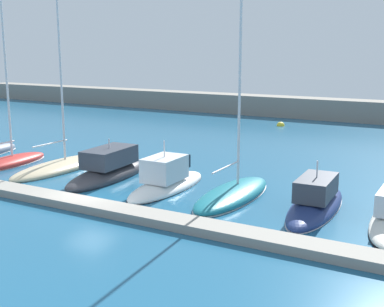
{
  "coord_description": "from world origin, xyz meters",
  "views": [
    {
      "loc": [
        18.56,
        -21.16,
        8.44
      ],
      "look_at": [
        4.66,
        3.53,
        2.52
      ],
      "focal_mm": 47.55,
      "sensor_mm": 36.0,
      "label": 1
    }
  ],
  "objects_px": {
    "sailboat_red_second": "(10,160)",
    "motorboat_charcoal_fourth": "(109,170)",
    "sailboat_sand_third": "(61,165)",
    "motorboat_white_fifth": "(167,181)",
    "mooring_buoy_yellow": "(281,126)",
    "sailboat_teal_sixth": "(233,193)",
    "motorboat_navy_seventh": "(316,202)"
  },
  "relations": [
    {
      "from": "motorboat_white_fifth",
      "to": "sailboat_teal_sixth",
      "type": "distance_m",
      "value": 4.34
    },
    {
      "from": "sailboat_sand_third",
      "to": "motorboat_charcoal_fourth",
      "type": "distance_m",
      "value": 4.66
    },
    {
      "from": "motorboat_white_fifth",
      "to": "mooring_buoy_yellow",
      "type": "xyz_separation_m",
      "value": [
        -2.57,
        27.59,
        -0.44
      ]
    },
    {
      "from": "motorboat_charcoal_fourth",
      "to": "motorboat_navy_seventh",
      "type": "xyz_separation_m",
      "value": [
        13.74,
        0.09,
        -0.16
      ]
    },
    {
      "from": "sailboat_teal_sixth",
      "to": "motorboat_navy_seventh",
      "type": "height_order",
      "value": "sailboat_teal_sixth"
    },
    {
      "from": "sailboat_red_second",
      "to": "motorboat_white_fifth",
      "type": "distance_m",
      "value": 13.4
    },
    {
      "from": "motorboat_white_fifth",
      "to": "mooring_buoy_yellow",
      "type": "relative_size",
      "value": 8.94
    },
    {
      "from": "sailboat_sand_third",
      "to": "motorboat_navy_seventh",
      "type": "bearing_deg",
      "value": -90.86
    },
    {
      "from": "motorboat_white_fifth",
      "to": "motorboat_navy_seventh",
      "type": "relative_size",
      "value": 0.94
    },
    {
      "from": "motorboat_navy_seventh",
      "to": "mooring_buoy_yellow",
      "type": "bearing_deg",
      "value": 20.56
    },
    {
      "from": "sailboat_red_second",
      "to": "mooring_buoy_yellow",
      "type": "xyz_separation_m",
      "value": [
        10.82,
        27.89,
        -0.35
      ]
    },
    {
      "from": "motorboat_charcoal_fourth",
      "to": "motorboat_white_fifth",
      "type": "height_order",
      "value": "motorboat_white_fifth"
    },
    {
      "from": "motorboat_white_fifth",
      "to": "mooring_buoy_yellow",
      "type": "height_order",
      "value": "motorboat_white_fifth"
    },
    {
      "from": "motorboat_charcoal_fourth",
      "to": "motorboat_white_fifth",
      "type": "bearing_deg",
      "value": -96.2
    },
    {
      "from": "motorboat_charcoal_fourth",
      "to": "sailboat_sand_third",
      "type": "bearing_deg",
      "value": 82.13
    },
    {
      "from": "motorboat_white_fifth",
      "to": "sailboat_teal_sixth",
      "type": "height_order",
      "value": "sailboat_teal_sixth"
    },
    {
      "from": "mooring_buoy_yellow",
      "to": "motorboat_navy_seventh",
      "type": "bearing_deg",
      "value": -66.8
    },
    {
      "from": "sailboat_sand_third",
      "to": "motorboat_charcoal_fourth",
      "type": "height_order",
      "value": "sailboat_sand_third"
    },
    {
      "from": "motorboat_charcoal_fourth",
      "to": "motorboat_navy_seventh",
      "type": "relative_size",
      "value": 1.01
    },
    {
      "from": "sailboat_sand_third",
      "to": "sailboat_teal_sixth",
      "type": "height_order",
      "value": "sailboat_sand_third"
    },
    {
      "from": "sailboat_sand_third",
      "to": "sailboat_red_second",
      "type": "bearing_deg",
      "value": 102.66
    },
    {
      "from": "motorboat_white_fifth",
      "to": "mooring_buoy_yellow",
      "type": "distance_m",
      "value": 27.71
    },
    {
      "from": "sailboat_red_second",
      "to": "motorboat_white_fifth",
      "type": "xyz_separation_m",
      "value": [
        13.39,
        0.29,
        0.09
      ]
    },
    {
      "from": "sailboat_sand_third",
      "to": "mooring_buoy_yellow",
      "type": "xyz_separation_m",
      "value": [
        6.69,
        26.96,
        -0.26
      ]
    },
    {
      "from": "sailboat_teal_sixth",
      "to": "motorboat_navy_seventh",
      "type": "bearing_deg",
      "value": -88.43
    },
    {
      "from": "sailboat_sand_third",
      "to": "mooring_buoy_yellow",
      "type": "height_order",
      "value": "sailboat_sand_third"
    },
    {
      "from": "sailboat_red_second",
      "to": "motorboat_charcoal_fourth",
      "type": "distance_m",
      "value": 8.79
    },
    {
      "from": "sailboat_red_second",
      "to": "motorboat_charcoal_fourth",
      "type": "height_order",
      "value": "sailboat_red_second"
    },
    {
      "from": "sailboat_sand_third",
      "to": "motorboat_charcoal_fourth",
      "type": "relative_size",
      "value": 2.18
    },
    {
      "from": "sailboat_sand_third",
      "to": "motorboat_white_fifth",
      "type": "height_order",
      "value": "sailboat_sand_third"
    },
    {
      "from": "mooring_buoy_yellow",
      "to": "sailboat_sand_third",
      "type": "bearing_deg",
      "value": -103.93
    },
    {
      "from": "sailboat_sand_third",
      "to": "mooring_buoy_yellow",
      "type": "bearing_deg",
      "value": -13.87
    }
  ]
}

